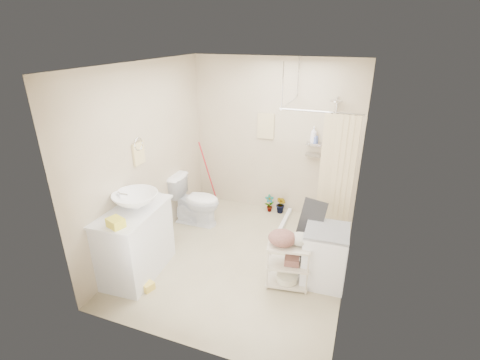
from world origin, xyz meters
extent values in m
plane|color=tan|center=(0.00, 0.00, 0.00)|extent=(3.20, 3.20, 0.00)
cube|color=silver|center=(0.00, 0.00, 2.60)|extent=(2.80, 3.20, 0.04)
cube|color=#C4B598|center=(0.00, 1.60, 1.30)|extent=(2.80, 0.04, 2.60)
cube|color=#C4B598|center=(0.00, -1.60, 1.30)|extent=(2.80, 0.04, 2.60)
cube|color=#C4B598|center=(-1.40, 0.00, 1.30)|extent=(0.04, 3.20, 2.60)
cube|color=#C4B598|center=(1.40, 0.00, 1.30)|extent=(0.04, 3.20, 2.60)
cube|color=silver|center=(-1.16, -0.76, 0.46)|extent=(0.65, 1.09, 0.93)
imported|color=white|center=(-1.14, -0.69, 1.02)|extent=(0.69, 0.69, 0.19)
cube|color=yellow|center=(-1.07, -1.16, 0.98)|extent=(0.22, 0.20, 0.10)
cube|color=#E8C94A|center=(-0.88, -1.02, 0.07)|extent=(0.30, 0.26, 0.14)
imported|color=white|center=(-1.04, 0.67, 0.41)|extent=(0.82, 0.48, 0.82)
imported|color=brown|center=(-0.01, 1.45, 0.16)|extent=(0.20, 0.18, 0.31)
imported|color=brown|center=(0.20, 1.46, 0.16)|extent=(0.23, 0.22, 0.33)
cube|color=beige|center=(-0.15, 1.58, 1.50)|extent=(0.28, 0.03, 0.42)
imported|color=white|center=(0.65, 1.52, 1.45)|extent=(0.10, 0.10, 0.26)
imported|color=#5065B4|center=(0.68, 1.50, 1.40)|extent=(0.09, 0.09, 0.16)
cube|color=silver|center=(1.14, -0.10, 0.38)|extent=(0.54, 0.56, 0.75)
camera|label=1|loc=(1.40, -3.83, 2.94)|focal=26.00mm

